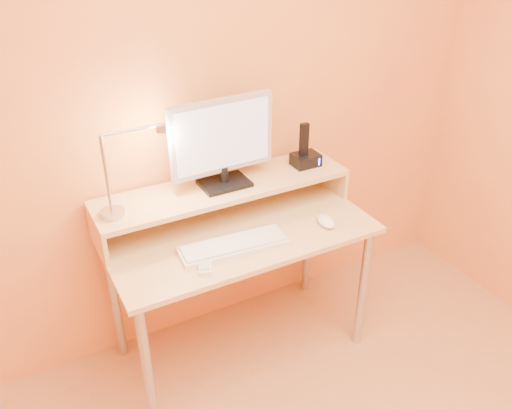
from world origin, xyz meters
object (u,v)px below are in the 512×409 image
phone_dock (306,160)px  mouse (326,221)px  keyboard (233,246)px  remote_control (205,260)px  lamp_base (112,213)px  monitor_panel (222,136)px

phone_dock → mouse: (-0.07, -0.30, -0.17)m
keyboard → remote_control: (-0.15, -0.03, -0.00)m
mouse → lamp_base: bearing=170.5°
lamp_base → mouse: size_ratio=0.84×
lamp_base → phone_dock: bearing=1.8°
monitor_panel → mouse: monitor_panel is taller
lamp_base → mouse: 0.94m
phone_dock → keyboard: (-0.53, -0.27, -0.18)m
monitor_panel → remote_control: size_ratio=2.54×
phone_dock → remote_control: size_ratio=0.67×
monitor_panel → mouse: (0.37, -0.31, -0.38)m
monitor_panel → phone_dock: monitor_panel is taller
mouse → remote_control: (-0.60, -0.00, -0.01)m
monitor_panel → keyboard: 0.48m
lamp_base → keyboard: lamp_base is taller
keyboard → mouse: 0.46m
phone_dock → lamp_base: bearing=-177.7°
monitor_panel → remote_control: bearing=-129.4°
lamp_base → mouse: bearing=-16.8°
keyboard → mouse: bearing=1.2°
lamp_base → keyboard: 0.52m
keyboard → monitor_panel: bearing=77.2°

